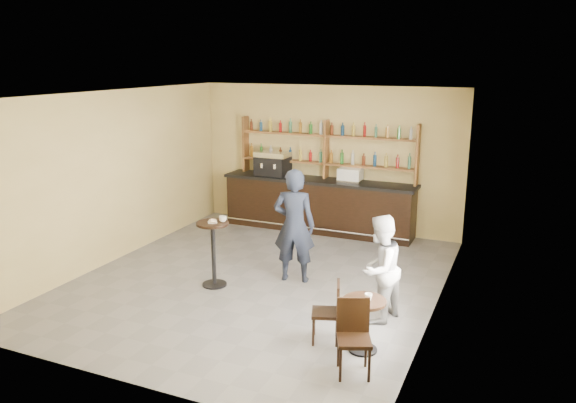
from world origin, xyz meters
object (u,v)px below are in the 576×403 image
at_px(cafe_table, 364,325).
at_px(chair_west, 325,312).
at_px(pedestal_table, 214,254).
at_px(chair_south, 354,339).
at_px(bar_counter, 318,205).
at_px(man_main, 294,226).
at_px(espresso_machine, 273,164).
at_px(pastry_case, 350,175).
at_px(patron_second, 379,269).

xyz_separation_m(cafe_table, chair_west, (-0.55, 0.05, 0.06)).
distance_m(pedestal_table, chair_south, 3.46).
relative_size(bar_counter, chair_west, 5.11).
bearing_deg(man_main, cafe_table, 121.54).
relative_size(man_main, chair_south, 2.13).
distance_m(cafe_table, chair_south, 0.61).
relative_size(espresso_machine, pastry_case, 1.48).
relative_size(espresso_machine, chair_south, 0.80).
bearing_deg(patron_second, cafe_table, 20.21).
relative_size(cafe_table, chair_west, 0.85).
bearing_deg(chair_west, pedestal_table, -132.89).
bearing_deg(man_main, patron_second, 139.94).
bearing_deg(man_main, pedestal_table, 21.80).
bearing_deg(pedestal_table, man_main, 33.64).
height_order(cafe_table, chair_west, chair_west).
height_order(man_main, chair_west, man_main).
relative_size(espresso_machine, man_main, 0.38).
xyz_separation_m(chair_south, patron_second, (-0.11, 1.56, 0.34)).
bearing_deg(pastry_case, espresso_machine, -172.05).
distance_m(pastry_case, cafe_table, 5.18).
distance_m(man_main, chair_south, 3.14).
height_order(pastry_case, chair_south, pastry_case).
bearing_deg(man_main, bar_counter, -89.39).
relative_size(bar_counter, patron_second, 2.71).
bearing_deg(man_main, chair_south, 114.58).
bearing_deg(patron_second, chair_west, -11.52).
relative_size(chair_west, patron_second, 0.53).
xyz_separation_m(bar_counter, patron_second, (2.37, -3.83, 0.21)).
height_order(pedestal_table, cafe_table, pedestal_table).
bearing_deg(man_main, pastry_case, -103.54).
relative_size(pedestal_table, patron_second, 0.70).
distance_m(bar_counter, cafe_table, 5.38).
relative_size(pastry_case, chair_west, 0.59).
distance_m(pastry_case, chair_west, 4.96).
xyz_separation_m(bar_counter, chair_west, (1.88, -4.74, -0.16)).
height_order(espresso_machine, pastry_case, espresso_machine).
bearing_deg(espresso_machine, bar_counter, 5.24).
height_order(espresso_machine, man_main, man_main).
height_order(bar_counter, espresso_machine, espresso_machine).
bearing_deg(pedestal_table, bar_counter, 82.06).
bearing_deg(espresso_machine, man_main, -53.59).
bearing_deg(pedestal_table, pastry_case, 71.34).
relative_size(bar_counter, man_main, 2.20).
relative_size(espresso_machine, pedestal_table, 0.67).
distance_m(pastry_case, man_main, 2.92).
bearing_deg(espresso_machine, chair_west, -52.50).
bearing_deg(pastry_case, man_main, -83.74).
distance_m(espresso_machine, cafe_table, 6.05).
bearing_deg(cafe_table, bar_counter, 116.90).
xyz_separation_m(man_main, chair_south, (1.84, -2.49, -0.52)).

